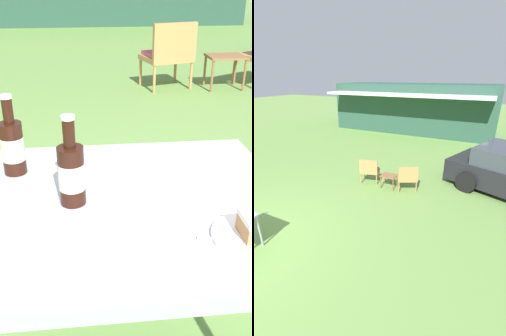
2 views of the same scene
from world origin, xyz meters
The scene contains 6 objects.
wicker_chair_cushioned centered at (0.93, 3.91, 0.44)m, with size 0.67×0.61×0.81m.
garden_side_table centered at (1.64, 3.84, 0.35)m, with size 0.46×0.37×0.41m.
patio_table centered at (0.00, 0.00, 0.67)m, with size 0.94×0.81×0.74m.
cola_bottle_near centered at (-0.16, 0.00, 0.84)m, with size 0.07×0.07×0.26m.
cola_bottle_far centered at (-0.35, 0.21, 0.84)m, with size 0.07×0.07×0.26m.
fork centered at (0.23, -0.23, 0.75)m, with size 0.18×0.06×0.01m.
Camera 1 is at (-0.11, -0.96, 1.32)m, focal length 42.00 mm.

